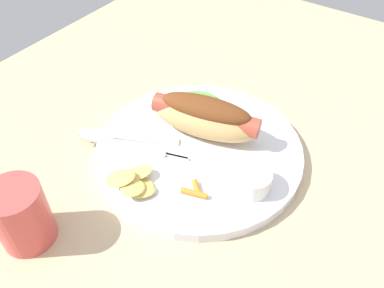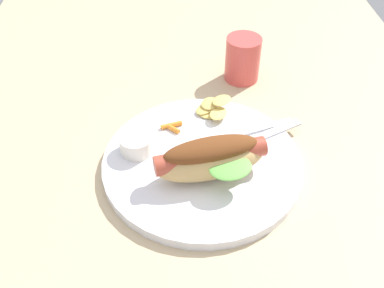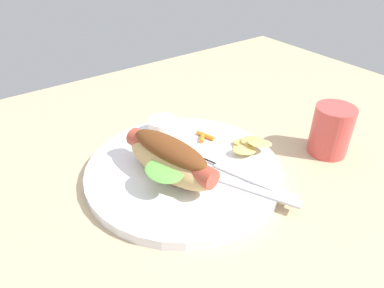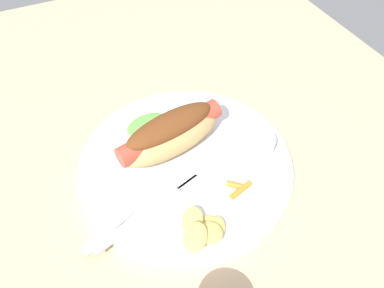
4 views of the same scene
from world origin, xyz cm
name	(u,v)px [view 2 (image 2 of 4)]	position (x,y,z in cm)	size (l,w,h in cm)	color
ground_plane	(200,155)	(0.00, 0.00, -0.90)	(120.00, 90.00, 1.80)	tan
plate	(204,163)	(3.55, 0.28, 0.80)	(29.97, 29.97, 1.60)	white
hot_dog	(211,158)	(6.54, 0.94, 4.88)	(9.79, 16.72, 6.27)	tan
sauce_ramekin	(136,144)	(1.06, -9.81, 3.01)	(5.09, 5.09, 2.82)	white
fork	(249,131)	(-2.10, 7.88, 1.80)	(6.06, 15.93, 0.40)	silver
knife	(261,137)	(-0.76, 9.63, 1.78)	(15.13, 1.40, 0.36)	silver
chips_pile	(213,108)	(-7.58, 2.59, 2.56)	(7.25, 7.38, 2.26)	#E0C264
carrot_garnish	(172,127)	(-3.80, -4.32, 1.99)	(2.89, 3.60, 0.78)	orange
drinking_cup	(243,59)	(-19.70, 9.24, 4.21)	(6.46, 6.46, 8.42)	#D84C47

